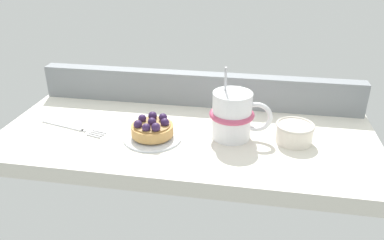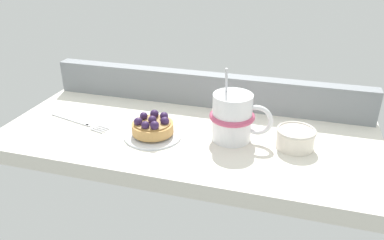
{
  "view_description": "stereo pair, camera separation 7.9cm",
  "coord_description": "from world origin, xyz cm",
  "views": [
    {
      "loc": [
        13.88,
        -72.09,
        38.79
      ],
      "look_at": [
        1.59,
        -1.62,
        4.04
      ],
      "focal_mm": 35.67,
      "sensor_mm": 36.0,
      "label": 1
    },
    {
      "loc": [
        21.62,
        -70.3,
        38.79
      ],
      "look_at": [
        1.59,
        -1.62,
        4.04
      ],
      "focal_mm": 35.67,
      "sensor_mm": 36.0,
      "label": 2
    }
  ],
  "objects": [
    {
      "name": "raspberry_tart",
      "position": [
        -6.52,
        -3.56,
        2.5
      ],
      "size": [
        8.83,
        8.83,
        4.01
      ],
      "color": "tan",
      "rests_on": "dessert_plate"
    },
    {
      "name": "sugar_bowl",
      "position": [
        22.77,
        0.34,
        2.21
      ],
      "size": [
        7.92,
        7.92,
        4.14
      ],
      "color": "silver",
      "rests_on": "ground_plane"
    },
    {
      "name": "coffee_mug",
      "position": [
        9.98,
        0.31,
        5.08
      ],
      "size": [
        13.12,
        9.44,
        15.32
      ],
      "color": "white",
      "rests_on": "ground_plane"
    },
    {
      "name": "dessert_plate",
      "position": [
        -6.53,
        -3.54,
        0.44
      ],
      "size": [
        12.41,
        12.41,
        0.94
      ],
      "color": "silver",
      "rests_on": "ground_plane"
    },
    {
      "name": "dessert_fork",
      "position": [
        -25.19,
        -2.4,
        0.3
      ],
      "size": [
        16.78,
        5.86,
        0.6
      ],
      "color": "silver",
      "rests_on": "ground_plane"
    },
    {
      "name": "window_rail_back",
      "position": [
        0.0,
        16.04,
        4.12
      ],
      "size": [
        79.83,
        3.7,
        8.23
      ],
      "primitive_type": "cube",
      "color": "gray",
      "rests_on": "ground_plane"
    },
    {
      "name": "ground_plane",
      "position": [
        0.0,
        0.0,
        -1.66
      ],
      "size": [
        81.46,
        35.77,
        3.32
      ],
      "primitive_type": "cube",
      "color": "silver"
    }
  ]
}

